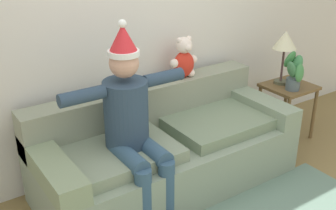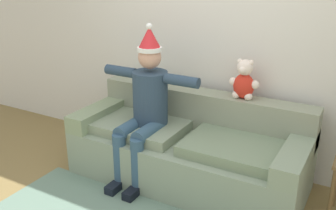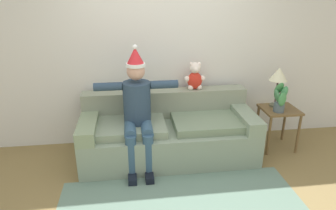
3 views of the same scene
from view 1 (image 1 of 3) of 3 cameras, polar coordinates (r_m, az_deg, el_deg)
The scene contains 7 objects.
back_wall at distance 3.73m, azimuth -5.24°, elevation 11.35°, with size 7.00×0.10×2.70m, color silver.
couch at distance 3.66m, azimuth -0.41°, elevation -6.07°, with size 2.25×0.94×0.82m.
person_seated at distance 3.14m, azimuth -4.84°, elevation -2.28°, with size 1.02×0.77×1.52m.
teddy_bear at distance 3.83m, azimuth 2.19°, elevation 6.24°, with size 0.29×0.17×0.38m.
side_table at distance 4.55m, azimuth 15.98°, elevation 1.34°, with size 0.48×0.45×0.59m.
table_lamp at distance 4.41m, azimuth 15.60°, elevation 8.15°, with size 0.24×0.24×0.55m.
potted_plant at distance 4.34m, azimuth 16.72°, elevation 4.23°, with size 0.23×0.25×0.40m.
Camera 1 is at (-1.75, -1.65, 2.15)m, focal length 44.91 mm.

